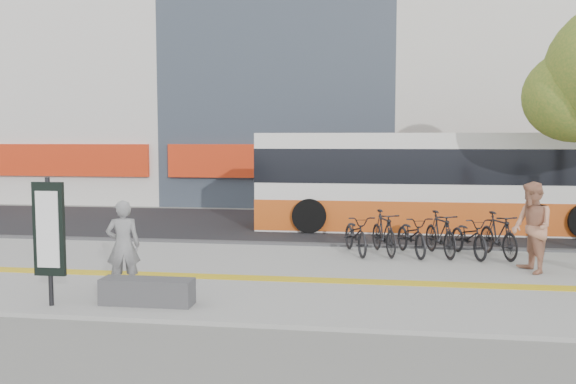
# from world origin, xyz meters

# --- Properties ---
(ground) EXTENTS (120.00, 120.00, 0.00)m
(ground) POSITION_xyz_m (0.00, 0.00, 0.00)
(ground) COLOR slate
(ground) RESTS_ON ground
(sidewalk) EXTENTS (40.00, 7.00, 0.08)m
(sidewalk) POSITION_xyz_m (0.00, 1.50, 0.04)
(sidewalk) COLOR gray
(sidewalk) RESTS_ON ground
(tactile_strip) EXTENTS (40.00, 0.45, 0.01)m
(tactile_strip) POSITION_xyz_m (0.00, 1.00, 0.09)
(tactile_strip) COLOR gold
(tactile_strip) RESTS_ON sidewalk
(street) EXTENTS (40.00, 8.00, 0.06)m
(street) POSITION_xyz_m (0.00, 9.00, 0.03)
(street) COLOR black
(street) RESTS_ON ground
(curb) EXTENTS (40.00, 0.25, 0.14)m
(curb) POSITION_xyz_m (0.00, 5.00, 0.07)
(curb) COLOR #3B3B3D
(curb) RESTS_ON ground
(bench) EXTENTS (1.60, 0.45, 0.45)m
(bench) POSITION_xyz_m (-2.60, -1.20, 0.30)
(bench) COLOR #3B3B3D
(bench) RESTS_ON sidewalk
(signboard) EXTENTS (0.55, 0.10, 2.20)m
(signboard) POSITION_xyz_m (-4.20, -1.51, 1.37)
(signboard) COLOR black
(signboard) RESTS_ON sidewalk
(bus) EXTENTS (11.42, 2.71, 3.04)m
(bus) POSITION_xyz_m (3.26, 8.50, 1.49)
(bus) COLOR silver
(bus) RESTS_ON street
(bicycle_row) EXTENTS (4.50, 1.96, 1.08)m
(bicycle_row) POSITION_xyz_m (2.46, 4.00, 0.59)
(bicycle_row) COLOR black
(bicycle_row) RESTS_ON sidewalk
(seated_woman) EXTENTS (0.73, 0.61, 1.70)m
(seated_woman) POSITION_xyz_m (-3.40, -0.32, 0.93)
(seated_woman) COLOR black
(seated_woman) RESTS_ON sidewalk
(pedestrian_tan) EXTENTS (0.94, 1.09, 1.94)m
(pedestrian_tan) POSITION_xyz_m (4.55, 2.36, 1.05)
(pedestrian_tan) COLOR tan
(pedestrian_tan) RESTS_ON sidewalk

